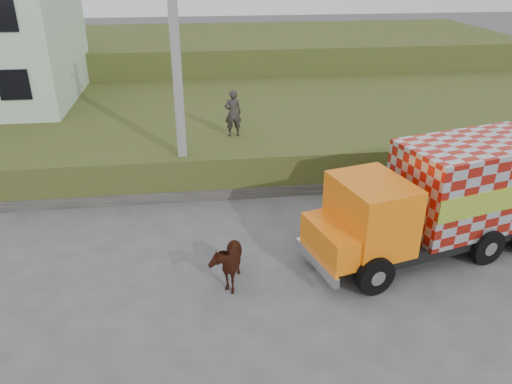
{
  "coord_description": "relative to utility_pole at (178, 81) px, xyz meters",
  "views": [
    {
      "loc": [
        -0.57,
        -11.61,
        7.8
      ],
      "look_at": [
        1.18,
        1.78,
        1.3
      ],
      "focal_mm": 35.0,
      "sensor_mm": 36.0,
      "label": 1
    }
  ],
  "objects": [
    {
      "name": "utility_pole",
      "position": [
        0.0,
        0.0,
        0.0
      ],
      "size": [
        1.2,
        0.3,
        8.0
      ],
      "color": "gray",
      "rests_on": "ground"
    },
    {
      "name": "retaining_strip",
      "position": [
        -1.0,
        -0.4,
        -3.88
      ],
      "size": [
        16.0,
        0.5,
        0.4
      ],
      "primitive_type": "cube",
      "color": "#595651",
      "rests_on": "ground"
    },
    {
      "name": "embankment_far",
      "position": [
        1.0,
        17.4,
        -2.58
      ],
      "size": [
        40.0,
        12.0,
        3.0
      ],
      "primitive_type": "cube",
      "color": "#36521B",
      "rests_on": "ground"
    },
    {
      "name": "cow",
      "position": [
        1.08,
        -5.42,
        -3.4
      ],
      "size": [
        1.02,
        1.7,
        1.34
      ],
      "primitive_type": "imported",
      "rotation": [
        0.0,
        0.0,
        -0.19
      ],
      "color": "#34100D",
      "rests_on": "ground"
    },
    {
      "name": "cargo_truck",
      "position": [
        7.22,
        -4.58,
        -2.44
      ],
      "size": [
        7.44,
        3.93,
        3.17
      ],
      "rotation": [
        0.0,
        0.0,
        0.25
      ],
      "color": "black",
      "rests_on": "ground"
    },
    {
      "name": "ground",
      "position": [
        1.0,
        -4.6,
        -4.08
      ],
      "size": [
        120.0,
        120.0,
        0.0
      ],
      "primitive_type": "plane",
      "color": "#474749",
      "rests_on": "ground"
    },
    {
      "name": "pedestrian",
      "position": [
        1.91,
        1.81,
        -1.69
      ],
      "size": [
        0.69,
        0.49,
        1.77
      ],
      "primitive_type": "imported",
      "rotation": [
        0.0,
        0.0,
        3.25
      ],
      "color": "#2C2927",
      "rests_on": "embankment"
    },
    {
      "name": "embankment",
      "position": [
        1.0,
        5.4,
        -3.33
      ],
      "size": [
        40.0,
        12.0,
        1.5
      ],
      "primitive_type": "cube",
      "color": "#36521B",
      "rests_on": "ground"
    }
  ]
}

